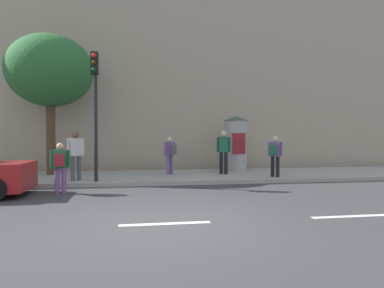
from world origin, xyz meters
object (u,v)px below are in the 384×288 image
object	(u,v)px
traffic_light	(95,95)
poster_column	(236,143)
pedestrian_with_bag	(60,164)
pedestrian_in_red_top	(76,151)
street_tree	(50,71)
pedestrian_in_dark_shirt	(275,153)
pedestrian_near_pole	(224,148)
pedestrian_in_light_jacket	(170,152)

from	to	relation	value
traffic_light	poster_column	world-z (taller)	traffic_light
pedestrian_with_bag	pedestrian_in_red_top	distance (m)	1.84
pedestrian_with_bag	street_tree	bearing A→B (deg)	107.48
pedestrian_in_dark_shirt	pedestrian_in_red_top	xyz separation A→B (m)	(-7.33, 0.08, 0.11)
traffic_light	pedestrian_in_red_top	bearing A→B (deg)	147.74
pedestrian_in_dark_shirt	pedestrian_in_red_top	size ratio (longest dim) A/B	0.90
traffic_light	street_tree	bearing A→B (deg)	128.83
street_tree	traffic_light	bearing A→B (deg)	-51.17
street_tree	pedestrian_in_dark_shirt	xyz separation A→B (m)	(8.69, -2.21, -3.27)
pedestrian_near_pole	pedestrian_with_bag	bearing A→B (deg)	-152.56
pedestrian_with_bag	pedestrian_near_pole	size ratio (longest dim) A/B	0.85
traffic_light	pedestrian_in_light_jacket	size ratio (longest dim) A/B	2.88
pedestrian_in_dark_shirt	pedestrian_in_light_jacket	world-z (taller)	pedestrian_in_dark_shirt
pedestrian_in_dark_shirt	pedestrian_near_pole	distance (m)	2.12
poster_column	pedestrian_in_dark_shirt	xyz separation A→B (m)	(0.89, -2.28, -0.33)
pedestrian_in_light_jacket	pedestrian_in_red_top	size ratio (longest dim) A/B	0.88
traffic_light	pedestrian_in_light_jacket	bearing A→B (deg)	33.61
pedestrian_near_pole	pedestrian_in_red_top	xyz separation A→B (m)	(-5.63, -1.17, -0.04)
street_tree	pedestrian_in_light_jacket	xyz separation A→B (m)	(4.80, -0.80, -3.29)
poster_column	street_tree	distance (m)	8.34
pedestrian_with_bag	pedestrian_near_pole	xyz separation A→B (m)	(5.74, 2.98, 0.32)
traffic_light	pedestrian_in_red_top	distance (m)	2.11
poster_column	street_tree	world-z (taller)	street_tree
pedestrian_in_dark_shirt	poster_column	bearing A→B (deg)	111.24
pedestrian_in_red_top	traffic_light	bearing A→B (deg)	-32.26
traffic_light	street_tree	size ratio (longest dim) A/B	0.77
traffic_light	poster_column	distance (m)	6.53
poster_column	pedestrian_near_pole	size ratio (longest dim) A/B	1.38
pedestrian_in_light_jacket	pedestrian_near_pole	bearing A→B (deg)	-4.27
traffic_light	pedestrian_near_pole	bearing A→B (deg)	18.47
pedestrian_in_dark_shirt	pedestrian_in_light_jacket	distance (m)	4.14
poster_column	pedestrian_with_bag	bearing A→B (deg)	-148.52
street_tree	pedestrian_in_light_jacket	bearing A→B (deg)	-9.45
pedestrian_with_bag	pedestrian_near_pole	distance (m)	6.48
pedestrian_in_dark_shirt	pedestrian_in_light_jacket	xyz separation A→B (m)	(-3.89, 1.42, -0.02)
poster_column	pedestrian_with_bag	distance (m)	7.71
traffic_light	pedestrian_in_dark_shirt	xyz separation A→B (m)	(6.60, 0.38, -2.03)
pedestrian_in_dark_shirt	street_tree	bearing A→B (deg)	165.70
street_tree	pedestrian_in_red_top	distance (m)	4.05
pedestrian_in_light_jacket	poster_column	bearing A→B (deg)	16.14
traffic_light	pedestrian_in_light_jacket	world-z (taller)	traffic_light
traffic_light	pedestrian_in_light_jacket	distance (m)	3.84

